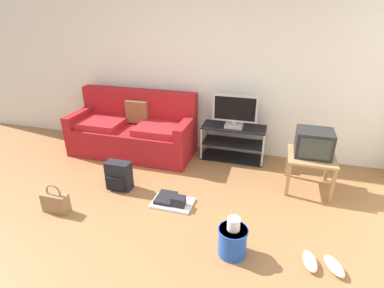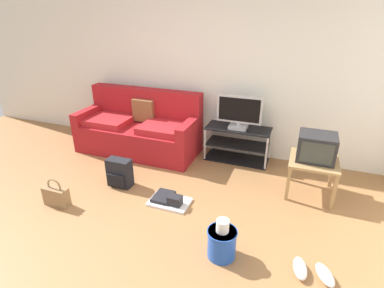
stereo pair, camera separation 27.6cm
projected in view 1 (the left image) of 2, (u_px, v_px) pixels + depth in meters
name	position (u px, v px, depth m)	size (l,w,h in m)	color
ground_plane	(127.00, 243.00, 3.01)	(9.00, 9.80, 0.02)	olive
wall_back	(194.00, 65.00, 4.59)	(9.00, 0.10, 2.70)	silver
couch	(134.00, 131.00, 4.78)	(1.92, 0.82, 0.97)	maroon
tv_stand	(233.00, 142.00, 4.61)	(0.95, 0.41, 0.52)	black
flat_tv	(235.00, 112.00, 4.38)	(0.65, 0.22, 0.49)	#B2B2B7
side_table	(311.00, 160.00, 3.76)	(0.57, 0.57, 0.47)	#9E7A4C
crt_tv	(314.00, 143.00, 3.68)	(0.43, 0.38, 0.32)	#232326
backpack	(119.00, 176.00, 3.84)	(0.32, 0.23, 0.38)	black
handbag	(56.00, 202.00, 3.42)	(0.31, 0.12, 0.35)	olive
cleaning_bucket	(233.00, 239.00, 2.81)	(0.28, 0.28, 0.41)	blue
sneakers_pair	(322.00, 264.00, 2.70)	(0.39, 0.28, 0.09)	white
floor_tray	(172.00, 201.00, 3.58)	(0.48, 0.33, 0.14)	silver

